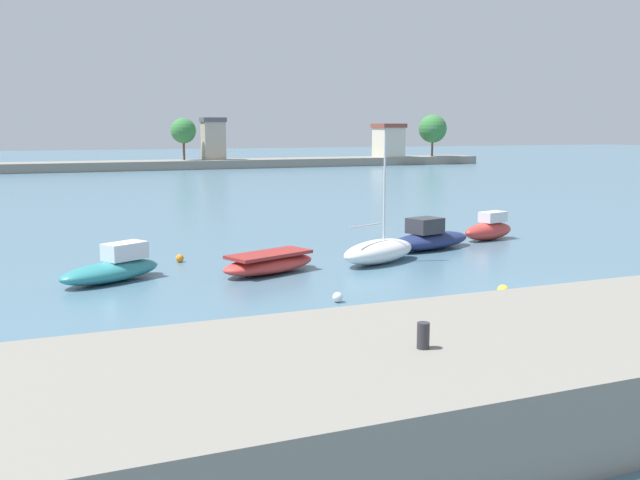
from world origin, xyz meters
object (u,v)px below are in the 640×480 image
at_px(mooring_buoy_0, 503,290).
at_px(mooring_buoy_1, 338,297).
at_px(moored_boat_2, 379,251).
at_px(moored_boat_1, 269,263).
at_px(moored_boat_3, 429,238).
at_px(mooring_buoy_2, 180,258).
at_px(moored_boat_4, 489,229).
at_px(mooring_bollard, 423,336).
at_px(moored_boat_0, 113,268).

distance_m(mooring_buoy_0, mooring_buoy_1, 6.30).
bearing_deg(moored_boat_2, mooring_buoy_0, -104.56).
bearing_deg(moored_boat_2, moored_boat_1, 157.81).
xyz_separation_m(moored_boat_3, mooring_buoy_0, (-2.86, -10.01, -0.36)).
height_order(moored_boat_2, mooring_buoy_2, moored_boat_2).
bearing_deg(moored_boat_4, moored_boat_3, -177.36).
height_order(mooring_bollard, mooring_buoy_1, mooring_bollard).
bearing_deg(moored_boat_1, mooring_buoy_2, 106.88).
xyz_separation_m(moored_boat_2, moored_boat_4, (8.95, 3.85, 0.05)).
xyz_separation_m(moored_boat_1, mooring_buoy_2, (-3.09, 3.98, -0.24)).
relative_size(moored_boat_3, moored_boat_4, 1.50).
relative_size(moored_boat_2, mooring_buoy_1, 15.98).
relative_size(moored_boat_0, moored_boat_2, 0.81).
height_order(moored_boat_2, moored_boat_3, moored_boat_2).
height_order(moored_boat_1, mooring_buoy_1, moored_boat_1).
relative_size(mooring_bollard, moored_boat_1, 0.11).
distance_m(mooring_bollard, moored_boat_0, 18.08).
distance_m(moored_boat_4, mooring_buoy_0, 13.76).
bearing_deg(moored_boat_3, mooring_bollard, -137.44).
bearing_deg(moored_boat_1, moored_boat_0, 151.30).
bearing_deg(mooring_bollard, mooring_buoy_0, 45.83).
relative_size(mooring_buoy_1, mooring_buoy_2, 1.00).
distance_m(mooring_bollard, mooring_buoy_1, 11.27).
height_order(mooring_bollard, moored_boat_4, mooring_bollard).
distance_m(mooring_bollard, mooring_buoy_0, 13.05).
height_order(moored_boat_4, mooring_buoy_2, moored_boat_4).
distance_m(moored_boat_1, moored_boat_4, 14.95).
distance_m(moored_boat_3, mooring_buoy_1, 12.40).
relative_size(moored_boat_1, moored_boat_2, 0.85).
height_order(mooring_bollard, mooring_buoy_2, mooring_bollard).
height_order(moored_boat_0, mooring_buoy_1, moored_boat_0).
relative_size(moored_boat_1, moored_boat_4, 1.33).
distance_m(moored_boat_1, moored_boat_3, 9.97).
distance_m(moored_boat_3, mooring_buoy_2, 12.78).
bearing_deg(moored_boat_0, mooring_buoy_2, 13.98).
distance_m(moored_boat_2, moored_boat_3, 4.83).
relative_size(moored_boat_3, mooring_buoy_1, 15.24).
distance_m(moored_boat_0, moored_boat_1, 6.50).
distance_m(moored_boat_0, moored_boat_2, 11.90).
distance_m(mooring_bollard, moored_boat_2, 18.58).
xyz_separation_m(moored_boat_4, mooring_buoy_2, (-17.48, -0.08, -0.43)).
xyz_separation_m(moored_boat_1, moored_boat_4, (14.39, 4.06, 0.19)).
xyz_separation_m(moored_boat_0, mooring_buoy_2, (3.35, 3.11, -0.35)).
xyz_separation_m(mooring_bollard, moored_boat_3, (11.86, 19.28, -1.51)).
bearing_deg(moored_boat_3, mooring_buoy_2, 158.11).
relative_size(moored_boat_0, mooring_buoy_1, 12.94).
height_order(mooring_bollard, moored_boat_0, mooring_bollard).
relative_size(moored_boat_0, moored_boat_1, 0.96).
xyz_separation_m(mooring_bollard, mooring_buoy_1, (2.88, 10.73, -1.89)).
distance_m(moored_boat_0, mooring_buoy_2, 4.58).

